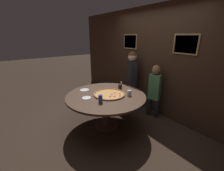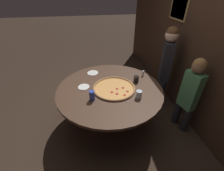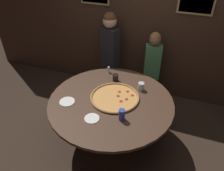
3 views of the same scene
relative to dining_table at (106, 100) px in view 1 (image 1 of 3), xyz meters
The scene contains 12 objects.
ground_plane 0.62m from the dining_table, ahead, with size 24.00×24.00×0.00m, color #38281E.
back_wall 1.58m from the dining_table, 90.00° to the left, with size 6.40×0.08×2.60m.
dining_table is the anchor object (origin of this frame).
giant_pizza 0.15m from the dining_table, 63.82° to the left, with size 0.66×0.66×0.03m.
drink_cup_front_edge 0.50m from the dining_table, 102.25° to the left, with size 0.09×0.09×0.10m, color black.
drink_cup_near_right 0.51m from the dining_table, 49.93° to the left, with size 0.09×0.09×0.11m, color silver.
drink_cup_by_shaker 0.42m from the dining_table, 49.54° to the right, with size 0.08×0.08×0.14m, color #384CB7.
white_plate_near_front 0.59m from the dining_table, 156.62° to the right, with size 0.20×0.20×0.01m, color white.
white_plate_far_back 0.43m from the dining_table, 102.89° to the right, with size 0.18×0.18×0.01m, color white.
condiment_shaker 0.72m from the dining_table, 113.25° to the left, with size 0.04×0.04×0.10m.
diner_centre_back 1.25m from the dining_table, 111.27° to the left, with size 0.40×0.27×1.53m.
diner_far_left 1.23m from the dining_table, 75.57° to the left, with size 0.34×0.20×1.28m.
Camera 1 is at (2.40, -1.61, 1.92)m, focal length 24.00 mm.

